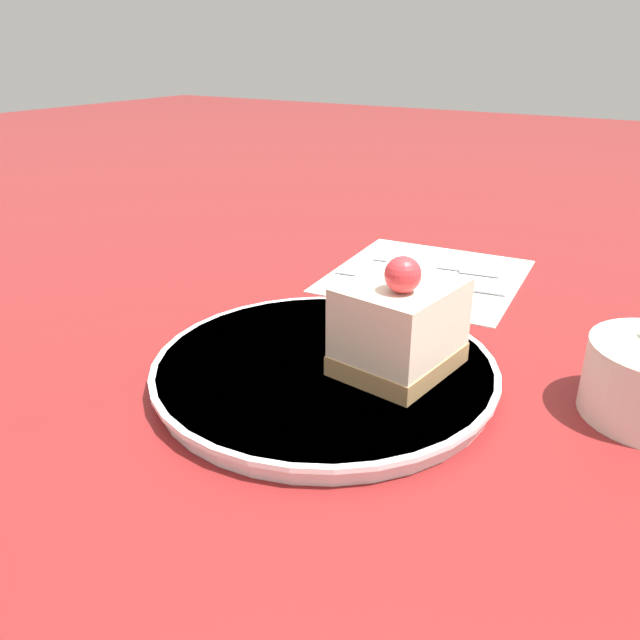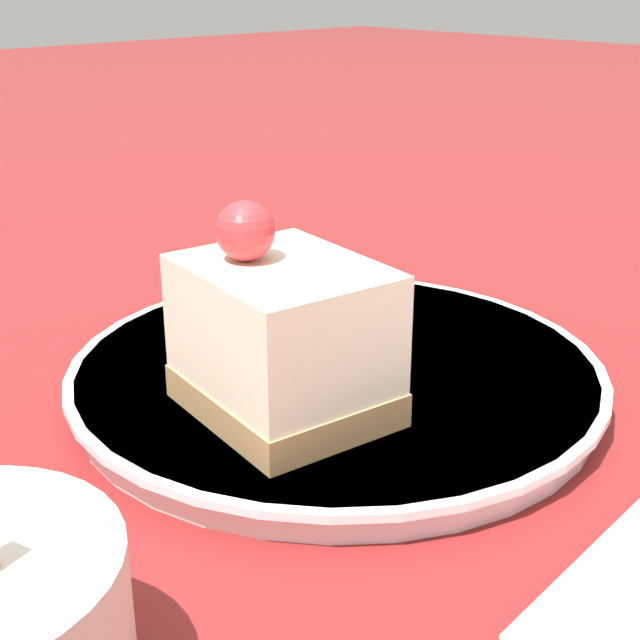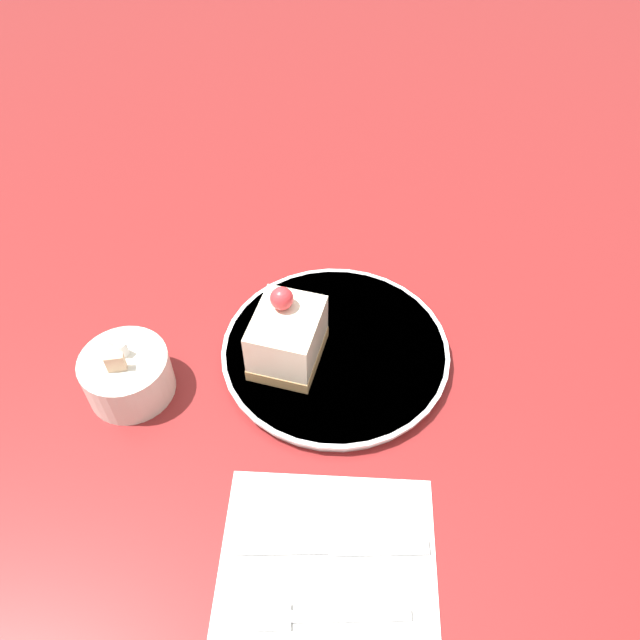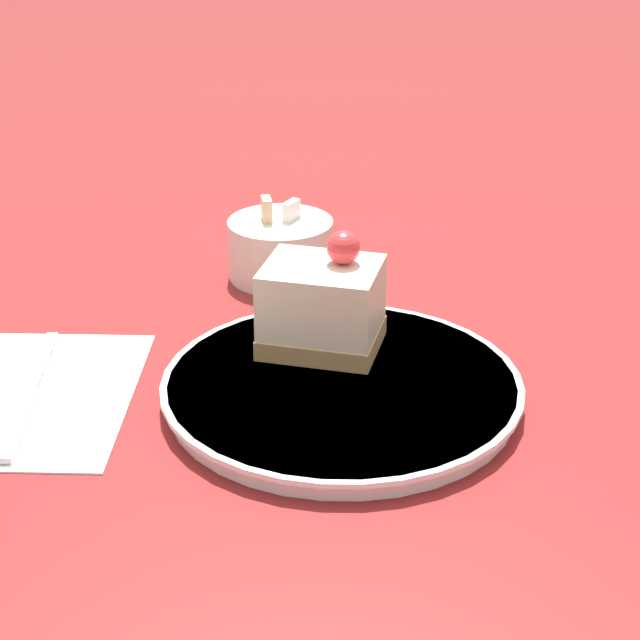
{
  "view_description": "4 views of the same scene",
  "coord_description": "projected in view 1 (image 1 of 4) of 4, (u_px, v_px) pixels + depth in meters",
  "views": [
    {
      "loc": [
        0.39,
        0.26,
        0.25
      ],
      "look_at": [
        0.01,
        0.02,
        0.05
      ],
      "focal_mm": 35.0,
      "sensor_mm": 36.0,
      "label": 1
    },
    {
      "loc": [
        -0.27,
        0.32,
        0.2
      ],
      "look_at": [
        0.02,
        0.04,
        0.04
      ],
      "focal_mm": 50.0,
      "sensor_mm": 36.0,
      "label": 2
    },
    {
      "loc": [
        -0.44,
        -0.01,
        0.59
      ],
      "look_at": [
        0.03,
        0.05,
        0.05
      ],
      "focal_mm": 35.0,
      "sensor_mm": 36.0,
      "label": 3
    },
    {
      "loc": [
        0.08,
        -0.65,
        0.4
      ],
      "look_at": [
        0.01,
        0.03,
        0.07
      ],
      "focal_mm": 60.0,
      "sensor_mm": 36.0,
      "label": 4
    }
  ],
  "objects": [
    {
      "name": "fork",
      "position": [
        447.0,
        266.0,
        0.73
      ],
      "size": [
        0.04,
        0.15,
        0.0
      ],
      "rotation": [
        0.0,
        0.0,
        0.16
      ],
      "color": "silver",
      "rests_on": "napkin"
    },
    {
      "name": "napkin",
      "position": [
        426.0,
        275.0,
        0.71
      ],
      "size": [
        0.23,
        0.22,
        0.0
      ],
      "rotation": [
        0.0,
        0.0,
        0.08
      ],
      "color": "white",
      "rests_on": "ground_plane"
    },
    {
      "name": "knife",
      "position": [
        402.0,
        278.0,
        0.69
      ],
      "size": [
        0.04,
        0.19,
        0.0
      ],
      "rotation": [
        0.0,
        0.0,
        0.16
      ],
      "color": "silver",
      "rests_on": "napkin"
    },
    {
      "name": "ground_plane",
      "position": [
        303.0,
        359.0,
        0.53
      ],
      "size": [
        4.0,
        4.0,
        0.0
      ],
      "primitive_type": "plane",
      "color": "maroon"
    },
    {
      "name": "plate",
      "position": [
        325.0,
        369.0,
        0.49
      ],
      "size": [
        0.27,
        0.27,
        0.02
      ],
      "color": "white",
      "rests_on": "ground_plane"
    },
    {
      "name": "cake_slice",
      "position": [
        400.0,
        325.0,
        0.46
      ],
      "size": [
        0.1,
        0.08,
        0.09
      ],
      "rotation": [
        0.0,
        0.0,
        -0.13
      ],
      "color": "#AD8451",
      "rests_on": "plate"
    }
  ]
}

